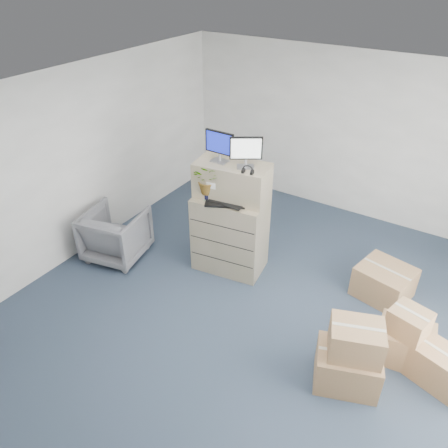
{
  "coord_description": "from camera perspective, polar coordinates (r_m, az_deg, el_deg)",
  "views": [
    {
      "loc": [
        1.96,
        -3.54,
        4.11
      ],
      "look_at": [
        -0.55,
        0.4,
        1.13
      ],
      "focal_mm": 35.0,
      "sensor_mm": 36.0,
      "label": 1
    }
  ],
  "objects": [
    {
      "name": "monitor_right",
      "position": [
        5.65,
        2.88,
        9.55
      ],
      "size": [
        0.37,
        0.26,
        0.42
      ],
      "rotation": [
        0.0,
        0.0,
        0.57
      ],
      "color": "#99999E",
      "rests_on": "filing_cabinet_upper"
    },
    {
      "name": "water_bottle",
      "position": [
        5.98,
        2.28,
        4.6
      ],
      "size": [
        0.08,
        0.08,
        0.28
      ],
      "primitive_type": "cylinder",
      "color": "#93979B",
      "rests_on": "filing_cabinet_lower"
    },
    {
      "name": "phone_dock",
      "position": [
        6.03,
        0.75,
        3.94
      ],
      "size": [
        0.08,
        0.07,
        0.16
      ],
      "rotation": [
        0.0,
        0.0,
        0.15
      ],
      "color": "silver",
      "rests_on": "filing_cabinet_lower"
    },
    {
      "name": "office_chair",
      "position": [
        6.84,
        -13.98,
        -1.04
      ],
      "size": [
        0.98,
        0.94,
        0.86
      ],
      "primitive_type": "imported",
      "rotation": [
        0.0,
        0.0,
        3.35
      ],
      "color": "slate",
      "rests_on": "ground"
    },
    {
      "name": "filing_cabinet_lower",
      "position": [
        6.33,
        0.8,
        -1.25
      ],
      "size": [
        1.08,
        0.75,
        1.17
      ],
      "primitive_type": "cube",
      "rotation": [
        0.0,
        0.0,
        0.15
      ],
      "color": "tan",
      "rests_on": "ground"
    },
    {
      "name": "potted_plant",
      "position": [
        5.92,
        -2.01,
        5.4
      ],
      "size": [
        0.43,
        0.47,
        0.42
      ],
      "rotation": [
        0.0,
        0.0,
        0.15
      ],
      "color": "#9BB390",
      "rests_on": "filing_cabinet_lower"
    },
    {
      "name": "monitor_left",
      "position": [
        5.81,
        -0.58,
        10.29
      ],
      "size": [
        0.43,
        0.17,
        0.42
      ],
      "rotation": [
        0.0,
        0.0,
        -0.02
      ],
      "color": "#99999E",
      "rests_on": "filing_cabinet_upper"
    },
    {
      "name": "mouse",
      "position": [
        5.82,
        2.97,
        2.41
      ],
      "size": [
        0.13,
        0.09,
        0.04
      ],
      "primitive_type": "ellipsoid",
      "rotation": [
        0.0,
        0.0,
        0.18
      ],
      "color": "silver",
      "rests_on": "filing_cabinet_lower"
    },
    {
      "name": "keyboard",
      "position": [
        5.88,
        0.19,
        2.74
      ],
      "size": [
        0.59,
        0.44,
        0.03
      ],
      "primitive_type": "cube",
      "rotation": [
        0.0,
        0.0,
        0.45
      ],
      "color": "black",
      "rests_on": "filing_cabinet_lower"
    },
    {
      "name": "tissue_box",
      "position": [
        5.99,
        4.02,
        4.3
      ],
      "size": [
        0.29,
        0.23,
        0.1
      ],
      "primitive_type": "cube",
      "rotation": [
        0.0,
        0.0,
        0.43
      ],
      "color": "#3D9CD0",
      "rests_on": "external_drive"
    },
    {
      "name": "cardboard_boxes",
      "position": [
        5.59,
        20.44,
        -13.01
      ],
      "size": [
        1.68,
        2.4,
        0.84
      ],
      "color": "#946F47",
      "rests_on": "ground"
    },
    {
      "name": "wall_back",
      "position": [
        7.8,
        16.15,
        10.98
      ],
      "size": [
        6.0,
        0.02,
        2.8
      ],
      "primitive_type": "cube",
      "color": "beige",
      "rests_on": "ground"
    },
    {
      "name": "external_drive",
      "position": [
        6.01,
        4.58,
        3.51
      ],
      "size": [
        0.26,
        0.24,
        0.06
      ],
      "primitive_type": "cube",
      "rotation": [
        0.0,
        0.0,
        0.43
      ],
      "color": "black",
      "rests_on": "filing_cabinet_lower"
    },
    {
      "name": "headphones",
      "position": [
        5.57,
        3.12,
        7.0
      ],
      "size": [
        0.15,
        0.04,
        0.15
      ],
      "primitive_type": "torus",
      "rotation": [
        1.57,
        0.0,
        0.15
      ],
      "color": "black",
      "rests_on": "filing_cabinet_upper"
    },
    {
      "name": "filing_cabinet_upper",
      "position": [
        5.95,
        1.07,
        5.69
      ],
      "size": [
        1.06,
        0.64,
        0.5
      ],
      "primitive_type": "cube",
      "rotation": [
        0.0,
        0.0,
        0.15
      ],
      "color": "tan",
      "rests_on": "filing_cabinet_lower"
    },
    {
      "name": "ground",
      "position": [
        5.76,
        2.51,
        -12.94
      ],
      "size": [
        7.0,
        7.0,
        0.0
      ],
      "primitive_type": "plane",
      "color": "#263144",
      "rests_on": "ground"
    }
  ]
}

